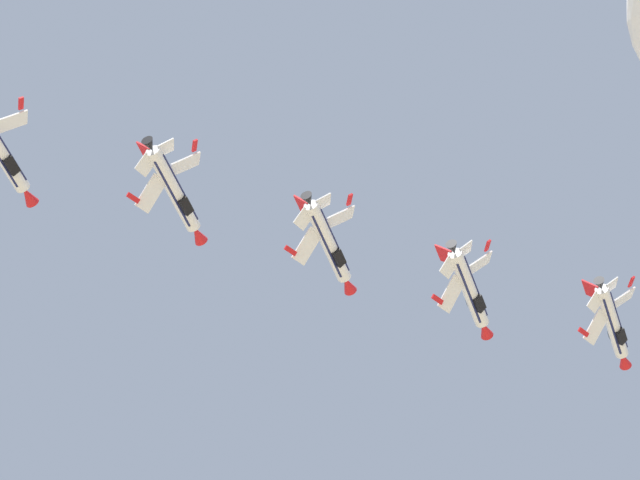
# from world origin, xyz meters

# --- Properties ---
(fighter_jet_lead) EXTENTS (8.04, 15.96, 7.03)m
(fighter_jet_lead) POSITION_xyz_m (5.76, 137.04, 136.83)
(fighter_jet_lead) COLOR white
(fighter_jet_left_wing) EXTENTS (7.71, 15.96, 7.37)m
(fighter_jet_left_wing) POSITION_xyz_m (-10.39, 123.60, 132.67)
(fighter_jet_left_wing) COLOR white
(fighter_jet_right_wing) EXTENTS (8.35, 15.96, 6.68)m
(fighter_jet_right_wing) POSITION_xyz_m (-25.34, 114.45, 134.38)
(fighter_jet_right_wing) COLOR white
(fighter_jet_left_outer) EXTENTS (8.12, 15.96, 6.94)m
(fighter_jet_left_outer) POSITION_xyz_m (-40.84, 103.64, 135.11)
(fighter_jet_left_outer) COLOR white
(fighter_jet_right_outer) EXTENTS (8.43, 15.96, 6.58)m
(fighter_jet_right_outer) POSITION_xyz_m (-57.46, 92.76, 133.62)
(fighter_jet_right_outer) COLOR white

